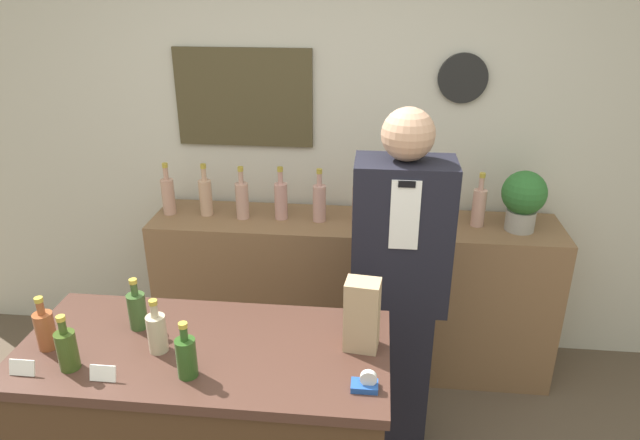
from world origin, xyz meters
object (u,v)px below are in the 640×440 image
object	(u,v)px
shopkeeper	(398,292)
potted_plant	(524,198)
paper_bag	(362,315)
tape_dispenser	(366,383)

from	to	relation	value
shopkeeper	potted_plant	xyz separation A→B (m)	(0.66, 0.59, 0.27)
paper_bag	tape_dispenser	distance (m)	0.26
paper_bag	potted_plant	bearing A→B (deg)	55.48
shopkeeper	potted_plant	world-z (taller)	shopkeeper
potted_plant	paper_bag	xyz separation A→B (m)	(-0.82, -1.19, -0.03)
shopkeeper	paper_bag	size ratio (longest dim) A/B	6.32
shopkeeper	tape_dispenser	world-z (taller)	shopkeeper
potted_plant	paper_bag	world-z (taller)	potted_plant
potted_plant	tape_dispenser	xyz separation A→B (m)	(-0.79, -1.42, -0.14)
paper_bag	tape_dispenser	size ratio (longest dim) A/B	3.05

